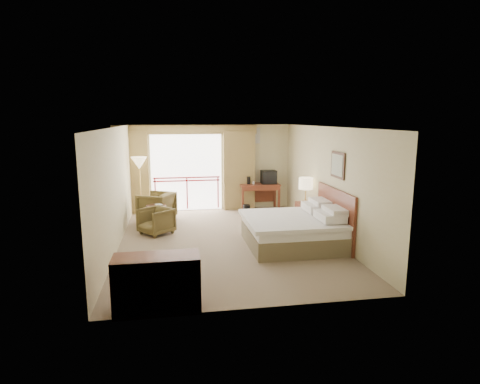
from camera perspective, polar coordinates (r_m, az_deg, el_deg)
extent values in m
plane|color=#7F6D56|center=(9.68, -1.89, -6.96)|extent=(7.00, 7.00, 0.00)
plane|color=white|center=(9.24, -1.99, 9.23)|extent=(7.00, 7.00, 0.00)
plane|color=beige|center=(12.81, -4.04, 3.50)|extent=(5.00, 0.00, 5.00)
plane|color=beige|center=(5.99, 2.57, -4.54)|extent=(5.00, 0.00, 5.00)
plane|color=beige|center=(9.37, -17.26, 0.48)|extent=(0.00, 7.00, 7.00)
plane|color=beige|center=(10.01, 12.40, 1.32)|extent=(0.00, 7.00, 7.00)
plane|color=white|center=(12.76, -7.60, 2.73)|extent=(2.40, 0.00, 2.40)
cube|color=#AC0E15|center=(12.77, -7.57, 1.60)|extent=(2.09, 0.03, 0.04)
cube|color=#AC0E15|center=(12.76, -7.58, 2.05)|extent=(2.09, 0.03, 0.04)
cube|color=#AC0E15|center=(12.85, -11.95, -0.30)|extent=(0.04, 0.03, 1.00)
cube|color=#AC0E15|center=(12.84, -7.53, -0.16)|extent=(0.04, 0.03, 1.00)
cube|color=#AC0E15|center=(12.91, -3.14, -0.03)|extent=(0.04, 0.03, 1.00)
cube|color=olive|center=(12.67, -15.07, 2.63)|extent=(1.00, 0.26, 2.50)
cube|color=olive|center=(12.78, -0.17, 3.06)|extent=(1.00, 0.26, 2.50)
cube|color=olive|center=(12.55, -7.74, 8.78)|extent=(4.40, 0.22, 0.28)
cube|color=silver|center=(12.89, 1.73, 8.03)|extent=(0.50, 0.04, 0.50)
cube|color=brown|center=(9.36, 7.49, -6.38)|extent=(2.05, 2.00, 0.40)
cube|color=white|center=(9.28, 7.53, -4.61)|extent=(2.01, 1.96, 0.22)
cube|color=white|center=(9.23, 7.26, -3.84)|extent=(2.09, 2.06, 0.08)
cube|color=white|center=(9.03, 12.67, -3.36)|extent=(0.50, 0.75, 0.18)
cube|color=white|center=(9.85, 10.70, -2.14)|extent=(0.50, 0.75, 0.18)
cube|color=white|center=(9.06, 13.46, -2.58)|extent=(0.40, 0.70, 0.14)
cube|color=white|center=(9.87, 11.44, -1.43)|extent=(0.40, 0.70, 0.14)
cube|color=#5F2619|center=(9.59, 13.35, -3.39)|extent=(0.06, 2.10, 1.30)
cube|color=black|center=(9.38, 13.74, 3.75)|extent=(0.03, 0.72, 0.60)
cube|color=silver|center=(9.37, 13.63, 3.75)|extent=(0.01, 0.60, 0.48)
cube|color=#5F2619|center=(10.92, 9.30, -3.27)|extent=(0.50, 0.59, 0.66)
cylinder|color=tan|center=(10.88, 9.27, -1.28)|extent=(0.15, 0.15, 0.04)
cylinder|color=tan|center=(10.84, 9.30, -0.26)|extent=(0.03, 0.03, 0.39)
cylinder|color=#FFE5B2|center=(10.79, 9.35, 1.22)|extent=(0.37, 0.37, 0.31)
cube|color=black|center=(10.68, 9.36, -1.54)|extent=(0.19, 0.16, 0.07)
cube|color=#5F2619|center=(12.82, 2.77, 1.06)|extent=(1.27, 0.61, 0.05)
cube|color=#5F2619|center=(12.53, 0.41, -1.07)|extent=(0.06, 0.06, 0.78)
cube|color=#5F2619|center=(12.78, 5.56, -0.89)|extent=(0.06, 0.06, 0.78)
cube|color=#5F2619|center=(13.04, 0.00, -0.61)|extent=(0.06, 0.06, 0.78)
cube|color=#5F2619|center=(13.28, 4.96, -0.45)|extent=(0.06, 0.06, 0.78)
cube|color=#5F2619|center=(13.13, 2.51, -0.17)|extent=(1.17, 0.03, 0.58)
cube|color=#5F2619|center=(12.57, 3.03, 0.48)|extent=(1.17, 0.03, 0.13)
cube|color=black|center=(12.85, 4.08, 2.13)|extent=(0.47, 0.36, 0.43)
cube|color=black|center=(12.68, 4.28, 2.01)|extent=(0.43, 0.02, 0.34)
cylinder|color=black|center=(12.73, 1.23, 1.65)|extent=(0.11, 0.11, 0.24)
cylinder|color=white|center=(12.72, 1.94, 1.31)|extent=(0.08, 0.08, 0.10)
cylinder|color=black|center=(12.34, 0.92, -2.45)|extent=(0.25, 0.25, 0.28)
imported|color=#4A3E20|center=(11.83, -11.72, -3.94)|extent=(1.19, 1.18, 0.81)
imported|color=#4A3E20|center=(10.47, -11.78, -5.84)|extent=(1.02, 1.02, 0.67)
cylinder|color=black|center=(10.98, -11.86, -1.99)|extent=(0.54, 0.54, 0.04)
cylinder|color=black|center=(11.05, -11.81, -3.41)|extent=(0.06, 0.06, 0.54)
cylinder|color=black|center=(11.11, -11.76, -4.76)|extent=(0.39, 0.39, 0.03)
imported|color=white|center=(10.98, -11.87, -1.88)|extent=(0.24, 0.27, 0.02)
cylinder|color=tan|center=(12.34, -13.82, -3.36)|extent=(0.29, 0.29, 0.03)
cylinder|color=tan|center=(12.18, -13.98, 0.12)|extent=(0.03, 0.03, 1.55)
cone|color=#FFE5B2|center=(12.06, -14.15, 4.00)|extent=(0.46, 0.46, 0.36)
cube|color=#5F2619|center=(6.36, -11.71, -12.59)|extent=(1.30, 0.54, 0.87)
cube|color=black|center=(6.11, -11.79, -13.58)|extent=(1.19, 0.02, 0.76)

